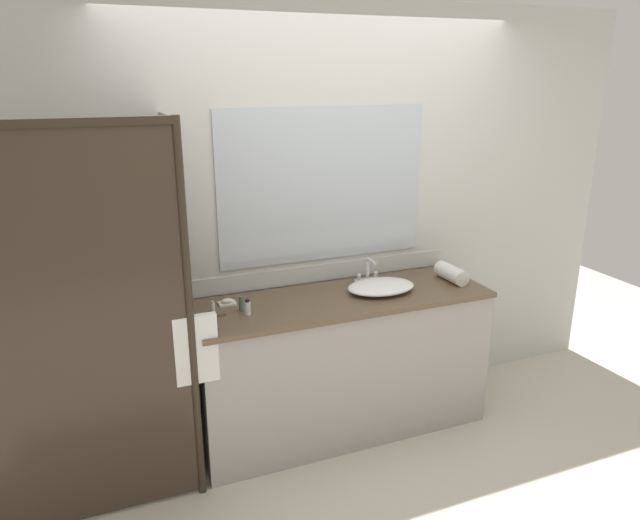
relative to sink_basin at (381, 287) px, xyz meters
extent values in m
plane|color=beige|center=(-0.25, 0.00, -0.93)|extent=(8.00, 8.00, 0.00)
cube|color=silver|center=(-0.25, 0.35, 0.37)|extent=(4.40, 0.05, 2.60)
cube|color=silver|center=(-0.25, 0.32, 0.02)|extent=(1.80, 0.01, 0.11)
cube|color=silver|center=(-0.25, 0.32, 0.59)|extent=(1.34, 0.01, 0.94)
cube|color=#9E9993|center=(-0.25, 0.01, -0.50)|extent=(1.80, 0.56, 0.87)
cube|color=brown|center=(-0.25, 0.00, -0.05)|extent=(1.80, 0.58, 0.03)
cylinder|color=#2D2319|center=(-1.20, -0.27, 0.07)|extent=(0.04, 0.04, 2.00)
cube|color=#2D2319|center=(-1.70, -0.27, 1.05)|extent=(1.00, 0.04, 0.04)
cube|color=#382B21|center=(-1.70, -0.27, 0.07)|extent=(0.96, 0.01, 1.96)
cube|color=#382B21|center=(-1.20, 0.02, 0.07)|extent=(0.01, 0.57, 1.96)
cylinder|color=#2D2319|center=(-1.18, -0.26, 0.08)|extent=(0.32, 0.02, 0.02)
cube|color=white|center=(-1.18, -0.26, -0.08)|extent=(0.22, 0.04, 0.37)
ellipsoid|color=white|center=(0.00, 0.00, 0.00)|extent=(0.43, 0.30, 0.06)
cube|color=silver|center=(0.00, 0.19, -0.02)|extent=(0.17, 0.04, 0.02)
cylinder|color=silver|center=(0.00, 0.19, 0.06)|extent=(0.02, 0.02, 0.14)
cylinder|color=silver|center=(0.00, 0.14, 0.12)|extent=(0.02, 0.11, 0.02)
cylinder|color=silver|center=(-0.06, 0.19, 0.01)|extent=(0.02, 0.02, 0.04)
cylinder|color=silver|center=(0.06, 0.19, 0.01)|extent=(0.02, 0.02, 0.04)
cube|color=silver|center=(-0.93, 0.15, -0.02)|extent=(0.10, 0.07, 0.01)
ellipsoid|color=silver|center=(-0.93, 0.15, -0.01)|extent=(0.07, 0.04, 0.02)
cylinder|color=silver|center=(-1.03, 0.04, 0.00)|extent=(0.02, 0.02, 0.06)
cylinder|color=#B7B2A8|center=(-1.03, 0.04, 0.04)|extent=(0.02, 0.02, 0.01)
cylinder|color=silver|center=(-0.85, -0.04, 0.01)|extent=(0.03, 0.03, 0.08)
cylinder|color=black|center=(-0.85, -0.04, 0.05)|extent=(0.03, 0.03, 0.01)
cylinder|color=#4C7056|center=(-0.87, 0.03, 0.00)|extent=(0.03, 0.03, 0.07)
cylinder|color=#2D6638|center=(-0.87, 0.03, 0.05)|extent=(0.02, 0.02, 0.01)
cylinder|color=white|center=(0.51, 0.00, 0.02)|extent=(0.11, 0.25, 0.10)
camera|label=1|loc=(-1.60, -2.96, 1.24)|focal=32.78mm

